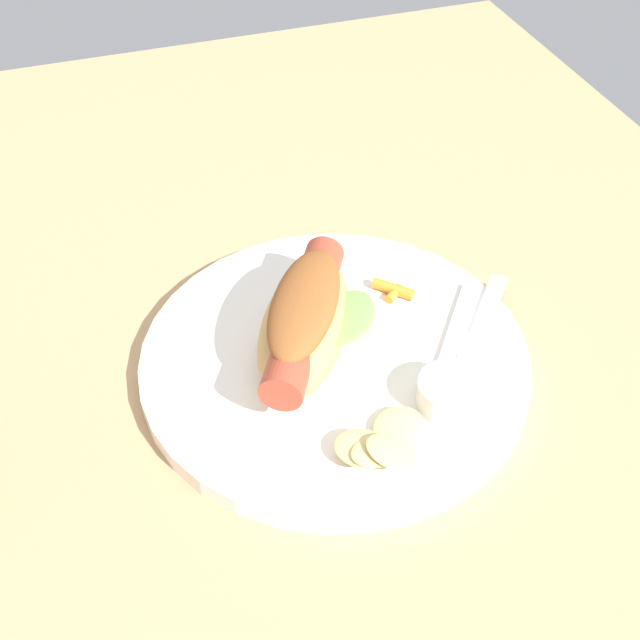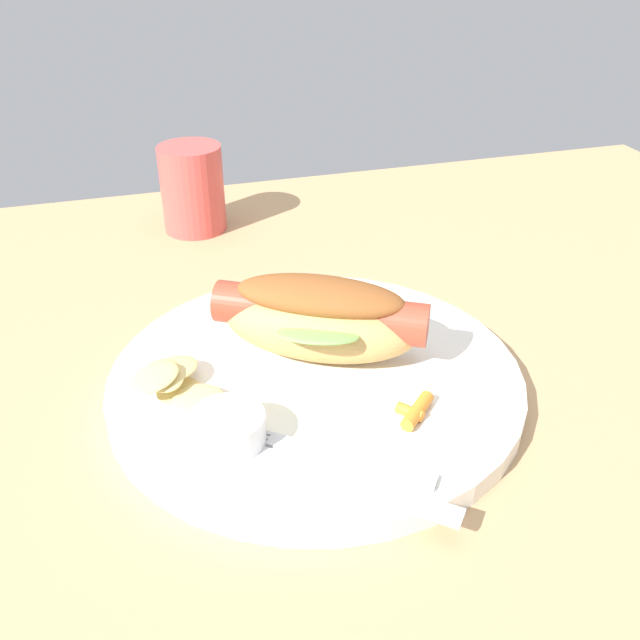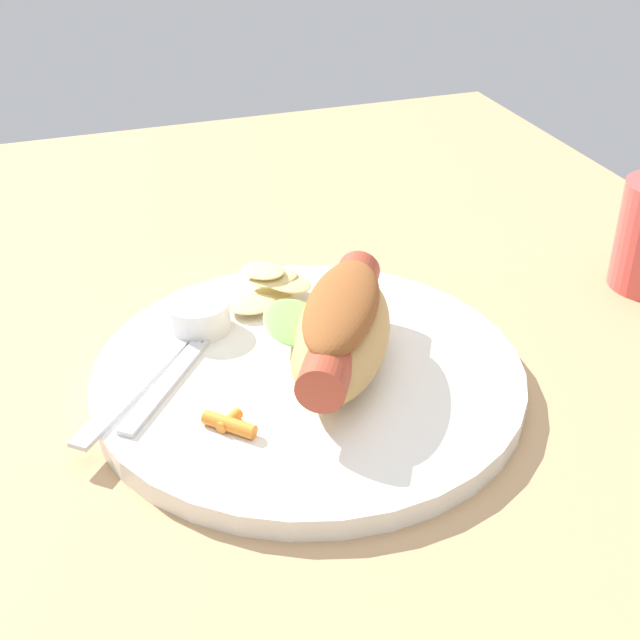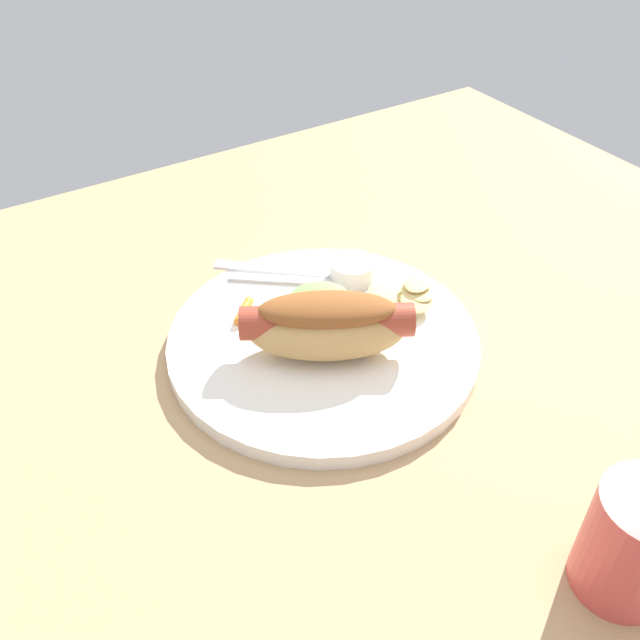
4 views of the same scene
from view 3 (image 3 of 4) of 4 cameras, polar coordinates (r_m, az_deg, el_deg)
The scene contains 8 objects.
ground_plane at distance 63.00cm, azimuth -0.48°, elevation -5.41°, with size 120.00×90.00×1.80cm, color tan.
plate at distance 62.70cm, azimuth -0.86°, elevation -3.70°, with size 30.74×30.74×1.60cm, color white.
hot_dog at distance 59.99cm, azimuth 1.48°, elevation -0.71°, with size 16.21×13.13×6.39cm.
sauce_ramekin at distance 66.62cm, azimuth -7.96°, elevation 0.33°, with size 4.86×4.86×2.36cm, color white.
fork at distance 61.86cm, azimuth -9.57°, elevation -3.62°, with size 12.00×9.65×0.40cm.
knife at distance 61.74cm, azimuth -11.59°, elevation -3.95°, with size 15.17×1.40×0.36cm, color silver.
chips_pile at distance 70.16cm, azimuth -3.27°, elevation 2.19°, with size 7.62×8.55×2.30cm.
carrot_garnish at distance 56.64cm, azimuth -5.94°, elevation -6.73°, with size 3.30×3.26×0.96cm.
Camera 3 is at (-47.69, 16.04, 37.02)cm, focal length 49.06 mm.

